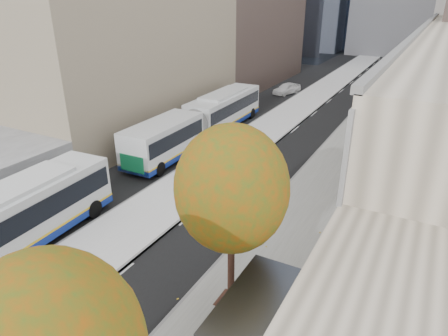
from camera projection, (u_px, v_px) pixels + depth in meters
The scene contains 6 objects.
bus_platform at pixel (269, 128), 37.40m from camera, with size 4.25×150.00×0.15m, color silver.
sidewalk at pixel (356, 142), 33.92m from camera, with size 4.75×150.00×0.08m, color gray.
bus_shelter at pixel (259, 311), 13.05m from camera, with size 1.90×4.40×2.53m.
tree_c at pixel (232, 189), 14.36m from camera, with size 4.20×4.20×7.28m.
bus_far at pixel (202, 120), 34.13m from camera, with size 3.01×18.54×3.08m.
distant_car at pixel (287, 88), 49.92m from camera, with size 1.66×4.12×1.40m, color silver.
Camera 1 is at (9.48, 1.59, 11.75)m, focal length 32.00 mm.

